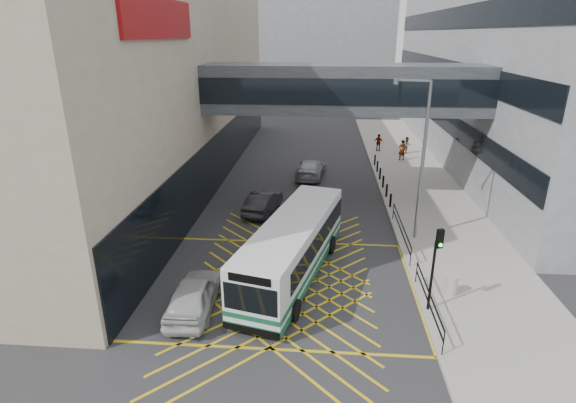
% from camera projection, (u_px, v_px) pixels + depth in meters
% --- Properties ---
extents(ground, '(120.00, 120.00, 0.00)m').
position_uv_depth(ground, '(281.00, 285.00, 20.63)').
color(ground, '#333335').
extents(building_whsmith, '(24.17, 42.00, 16.00)m').
position_uv_depth(building_whsmith, '(65.00, 73.00, 34.07)').
color(building_whsmith, tan).
rests_on(building_whsmith, ground).
extents(building_far, '(28.00, 16.00, 18.00)m').
position_uv_depth(building_far, '(303.00, 45.00, 73.60)').
color(building_far, gray).
rests_on(building_far, ground).
extents(skybridge, '(20.00, 4.10, 3.00)m').
position_uv_depth(skybridge, '(344.00, 88.00, 28.97)').
color(skybridge, '#3D4247').
rests_on(skybridge, ground).
extents(pavement, '(6.00, 54.00, 0.16)m').
position_uv_depth(pavement, '(418.00, 185.00, 33.94)').
color(pavement, '#AAA59C').
rests_on(pavement, ground).
extents(box_junction, '(12.00, 9.00, 0.01)m').
position_uv_depth(box_junction, '(281.00, 285.00, 20.63)').
color(box_junction, gold).
rests_on(box_junction, ground).
extents(bus, '(4.75, 10.47, 2.86)m').
position_uv_depth(bus, '(294.00, 246.00, 20.95)').
color(bus, white).
rests_on(bus, ground).
extents(car_white, '(2.04, 4.76, 1.50)m').
position_uv_depth(car_white, '(194.00, 294.00, 18.50)').
color(car_white, silver).
rests_on(car_white, ground).
extents(car_dark, '(2.54, 4.67, 1.38)m').
position_uv_depth(car_dark, '(263.00, 202.00, 28.76)').
color(car_dark, black).
rests_on(car_dark, ground).
extents(car_silver, '(2.64, 5.11, 1.52)m').
position_uv_depth(car_silver, '(311.00, 168.00, 35.79)').
color(car_silver, '#97989F').
rests_on(car_silver, ground).
extents(traffic_light, '(0.30, 0.44, 3.69)m').
position_uv_depth(traffic_light, '(436.00, 258.00, 17.62)').
color(traffic_light, black).
rests_on(traffic_light, pavement).
extents(street_lamp, '(1.94, 0.63, 8.55)m').
position_uv_depth(street_lamp, '(420.00, 152.00, 23.42)').
color(street_lamp, slate).
rests_on(street_lamp, pavement).
extents(litter_bin, '(0.49, 0.49, 0.86)m').
position_uv_depth(litter_bin, '(452.00, 285.00, 19.49)').
color(litter_bin, '#ADA89E').
rests_on(litter_bin, pavement).
extents(kerb_railings, '(0.05, 12.54, 1.00)m').
position_uv_depth(kerb_railings, '(412.00, 255.00, 21.53)').
color(kerb_railings, black).
rests_on(kerb_railings, pavement).
extents(bollards, '(0.14, 10.14, 0.90)m').
position_uv_depth(bollards, '(382.00, 177.00, 33.95)').
color(bollards, black).
rests_on(bollards, pavement).
extents(pedestrian_a, '(0.87, 0.74, 1.85)m').
position_uv_depth(pedestrian_a, '(402.00, 150.00, 39.96)').
color(pedestrian_a, gray).
rests_on(pedestrian_a, pavement).
extents(pedestrian_b, '(0.89, 0.77, 1.57)m').
position_uv_depth(pedestrian_b, '(407.00, 145.00, 42.27)').
color(pedestrian_b, gray).
rests_on(pedestrian_b, pavement).
extents(pedestrian_c, '(1.07, 0.81, 1.64)m').
position_uv_depth(pedestrian_c, '(379.00, 143.00, 43.12)').
color(pedestrian_c, gray).
rests_on(pedestrian_c, pavement).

